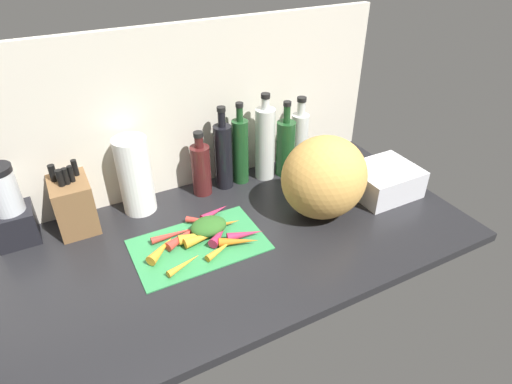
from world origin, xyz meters
The scene contains 28 objects.
ground_plane centered at (0.00, 0.00, -1.50)cm, with size 170.00×80.00×3.00cm, color black.
wall_back centered at (0.00, 38.50, 30.00)cm, with size 170.00×3.00×60.00cm, color beige.
cutting_board centered at (-5.05, 1.02, 0.40)cm, with size 41.58×26.03×0.80cm, color #338C4C.
carrot_0 centered at (3.45, 4.66, 2.24)cm, with size 2.89×2.89×15.49cm, color orange.
carrot_1 centered at (-10.79, 7.64, 1.95)cm, with size 2.29×2.29×15.35cm, color red.
carrot_2 centered at (9.37, -3.54, 2.29)cm, with size 2.98×2.98×11.95cm, color #B2264C.
carrot_3 centered at (-7.72, 5.19, 2.34)cm, with size 3.07×3.07×15.83cm, color red.
carrot_4 centered at (5.99, -5.70, 2.24)cm, with size 2.87×2.87×12.58cm, color orange.
carrot_5 centered at (-3.21, 2.36, 2.43)cm, with size 3.25×3.25×15.30cm, color orange.
carrot_6 centered at (1.80, 0.09, 2.47)cm, with size 3.34×3.34×10.20cm, color #B2264C.
carrot_7 centered at (-0.37, -5.87, 1.93)cm, with size 2.26×2.26×12.74cm, color orange.
carrot_8 centered at (1.91, 8.60, 1.86)cm, with size 2.13×2.13×16.29cm, color red.
carrot_9 centered at (-12.84, -7.27, 1.86)cm, with size 2.13×2.13×11.85cm, color orange.
carrot_10 centered at (-2.89, 1.19, 2.46)cm, with size 3.33×3.33×13.54cm, color orange.
carrot_11 centered at (5.53, 12.46, 2.14)cm, with size 2.69×2.69×11.20cm, color #B2264C.
carrot_12 centered at (-16.89, 1.83, 2.50)cm, with size 3.41×3.41×11.99cm, color orange.
carrot_greens_pile centered at (0.03, 4.53, 3.37)cm, with size 12.15×9.35×5.14cm, color #2D6023.
winter_squash centered at (40.00, -2.34, 14.42)cm, with size 29.93×27.14×28.84cm, color gold.
knife_block centered at (-37.27, 29.65, 9.27)cm, with size 12.03×16.77×23.40cm.
blender_appliance centered at (-55.36, 31.07, 11.63)cm, with size 12.17×12.17×27.08cm.
paper_towel_roll centered at (-16.09, 29.50, 13.93)cm, with size 11.42×11.42×27.85cm, color white.
bottle_0 centered at (7.72, 29.22, 10.39)cm, with size 7.20×7.20×25.10cm.
bottle_1 centered at (17.10, 29.79, 13.35)cm, with size 6.79×6.79×32.48cm.
bottle_2 centered at (24.37, 30.12, 13.52)cm, with size 6.24×6.24×32.56cm.
bottle_3 centered at (34.18, 28.59, 14.97)cm, with size 7.56×7.56×34.76cm.
bottle_4 centered at (42.59, 26.98, 11.95)cm, with size 7.43×7.43×30.75cm.
bottle_5 centered at (50.66, 29.50, 12.48)cm, with size 6.82×6.82×30.09cm.
dish_rack centered at (67.78, -2.75, 5.32)cm, with size 23.72×20.22×10.64cm, color silver.
Camera 1 is at (-38.19, -101.03, 90.22)cm, focal length 30.14 mm.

